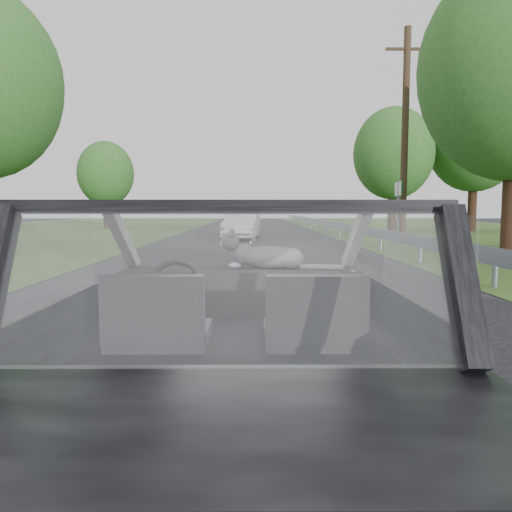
{
  "coord_description": "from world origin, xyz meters",
  "views": [
    {
      "loc": [
        0.09,
        -2.8,
        1.41
      ],
      "look_at": [
        0.11,
        0.52,
        1.1
      ],
      "focal_mm": 35.0,
      "sensor_mm": 36.0,
      "label": 1
    }
  ],
  "objects_px": {
    "other_car": "(242,225)",
    "utility_pole": "(405,137)",
    "highway_sign": "(398,213)",
    "subject_car": "(238,329)",
    "cat": "(270,256)"
  },
  "relations": [
    {
      "from": "highway_sign",
      "to": "subject_car",
      "type": "bearing_deg",
      "value": -107.45
    },
    {
      "from": "other_car",
      "to": "subject_car",
      "type": "bearing_deg",
      "value": -83.35
    },
    {
      "from": "cat",
      "to": "utility_pole",
      "type": "bearing_deg",
      "value": 77.91
    },
    {
      "from": "other_car",
      "to": "utility_pole",
      "type": "xyz_separation_m",
      "value": [
        6.46,
        -2.93,
        3.54
      ]
    },
    {
      "from": "highway_sign",
      "to": "other_car",
      "type": "bearing_deg",
      "value": 148.82
    },
    {
      "from": "subject_car",
      "to": "highway_sign",
      "type": "height_order",
      "value": "highway_sign"
    },
    {
      "from": "other_car",
      "to": "utility_pole",
      "type": "relative_size",
      "value": 0.48
    },
    {
      "from": "highway_sign",
      "to": "utility_pole",
      "type": "bearing_deg",
      "value": 65.82
    },
    {
      "from": "other_car",
      "to": "highway_sign",
      "type": "distance_m",
      "value": 7.17
    },
    {
      "from": "subject_car",
      "to": "highway_sign",
      "type": "bearing_deg",
      "value": 70.84
    },
    {
      "from": "other_car",
      "to": "highway_sign",
      "type": "relative_size",
      "value": 1.64
    },
    {
      "from": "subject_car",
      "to": "cat",
      "type": "distance_m",
      "value": 0.75
    },
    {
      "from": "subject_car",
      "to": "cat",
      "type": "relative_size",
      "value": 6.57
    },
    {
      "from": "cat",
      "to": "highway_sign",
      "type": "relative_size",
      "value": 0.25
    },
    {
      "from": "other_car",
      "to": "utility_pole",
      "type": "height_order",
      "value": "utility_pole"
    }
  ]
}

